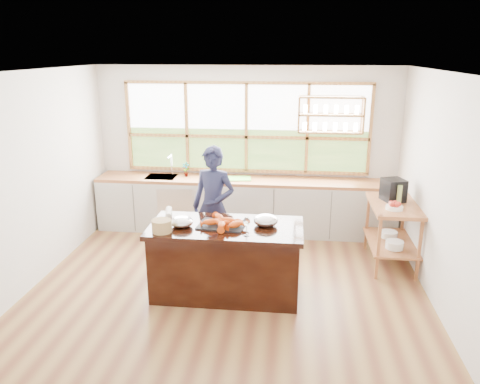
% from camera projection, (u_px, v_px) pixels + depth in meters
% --- Properties ---
extents(ground_plane, '(5.00, 5.00, 0.00)m').
position_uv_depth(ground_plane, '(229.00, 285.00, 6.09)').
color(ground_plane, olive).
extents(room_shell, '(5.02, 4.52, 2.71)m').
position_uv_depth(room_shell, '(235.00, 145.00, 6.06)').
color(room_shell, beige).
rests_on(room_shell, ground_plane).
extents(back_counter, '(4.90, 0.63, 0.90)m').
position_uv_depth(back_counter, '(243.00, 205.00, 7.80)').
color(back_counter, '#BAB7B0').
rests_on(back_counter, ground_plane).
extents(right_shelf_unit, '(0.62, 1.10, 0.90)m').
position_uv_depth(right_shelf_unit, '(392.00, 224.00, 6.52)').
color(right_shelf_unit, '#A9623B').
rests_on(right_shelf_unit, ground_plane).
extents(island, '(1.85, 0.90, 0.90)m').
position_uv_depth(island, '(226.00, 260.00, 5.76)').
color(island, black).
rests_on(island, ground_plane).
extents(cook, '(0.70, 0.55, 1.70)m').
position_uv_depth(cook, '(214.00, 207.00, 6.48)').
color(cook, '#1D1F3D').
rests_on(cook, ground_plane).
extents(potted_plant, '(0.13, 0.10, 0.24)m').
position_uv_depth(potted_plant, '(186.00, 169.00, 7.80)').
color(potted_plant, slate).
rests_on(potted_plant, back_counter).
extents(cutting_board, '(0.44, 0.35, 0.01)m').
position_uv_depth(cutting_board, '(239.00, 178.00, 7.67)').
color(cutting_board, '#5EBC3A').
rests_on(cutting_board, back_counter).
extents(espresso_machine, '(0.35, 0.36, 0.31)m').
position_uv_depth(espresso_machine, '(393.00, 190.00, 6.53)').
color(espresso_machine, black).
rests_on(espresso_machine, right_shelf_unit).
extents(wine_bottle, '(0.07, 0.07, 0.27)m').
position_uv_depth(wine_bottle, '(399.00, 195.00, 6.38)').
color(wine_bottle, '#91A651').
rests_on(wine_bottle, right_shelf_unit).
extents(fruit_bowl, '(0.23, 0.23, 0.11)m').
position_uv_depth(fruit_bowl, '(394.00, 206.00, 6.20)').
color(fruit_bowl, white).
rests_on(fruit_bowl, right_shelf_unit).
extents(slate_board, '(0.59, 0.46, 0.02)m').
position_uv_depth(slate_board, '(222.00, 225.00, 5.64)').
color(slate_board, black).
rests_on(slate_board, island).
extents(lobster_pile, '(0.52, 0.48, 0.08)m').
position_uv_depth(lobster_pile, '(223.00, 222.00, 5.59)').
color(lobster_pile, '#CC4205').
rests_on(lobster_pile, slate_board).
extents(mixing_bowl_left, '(0.28, 0.28, 0.13)m').
position_uv_depth(mixing_bowl_left, '(182.00, 222.00, 5.59)').
color(mixing_bowl_left, silver).
rests_on(mixing_bowl_left, island).
extents(mixing_bowl_right, '(0.30, 0.30, 0.14)m').
position_uv_depth(mixing_bowl_right, '(266.00, 220.00, 5.63)').
color(mixing_bowl_right, silver).
rests_on(mixing_bowl_right, island).
extents(wine_glass, '(0.08, 0.08, 0.22)m').
position_uv_depth(wine_glass, '(247.00, 222.00, 5.30)').
color(wine_glass, white).
rests_on(wine_glass, island).
extents(wicker_basket, '(0.23, 0.23, 0.15)m').
position_uv_depth(wicker_basket, '(162.00, 226.00, 5.42)').
color(wicker_basket, '#A67E4F').
rests_on(wicker_basket, island).
extents(parchment_roll, '(0.15, 0.31, 0.08)m').
position_uv_depth(parchment_roll, '(169.00, 213.00, 5.97)').
color(parchment_roll, white).
rests_on(parchment_roll, island).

